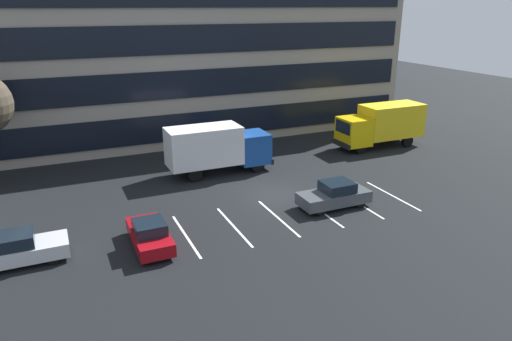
{
  "coord_description": "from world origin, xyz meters",
  "views": [
    {
      "loc": [
        -12.91,
        -25.92,
        11.88
      ],
      "look_at": [
        -0.78,
        1.23,
        1.4
      ],
      "focal_mm": 33.16,
      "sensor_mm": 36.0,
      "label": 1
    }
  ],
  "objects_px": {
    "box_truck_blue": "(217,147)",
    "sedan_charcoal": "(335,195)",
    "sedan_maroon": "(150,234)",
    "sedan_silver": "(19,249)",
    "box_truck_yellow_all": "(382,124)"
  },
  "relations": [
    {
      "from": "sedan_maroon",
      "to": "sedan_silver",
      "type": "relative_size",
      "value": 0.95
    },
    {
      "from": "box_truck_yellow_all",
      "to": "sedan_charcoal",
      "type": "bearing_deg",
      "value": -138.98
    },
    {
      "from": "box_truck_yellow_all",
      "to": "sedan_charcoal",
      "type": "distance_m",
      "value": 14.58
    },
    {
      "from": "box_truck_yellow_all",
      "to": "sedan_maroon",
      "type": "xyz_separation_m",
      "value": [
        -22.51,
        -10.04,
        -1.36
      ]
    },
    {
      "from": "sedan_charcoal",
      "to": "sedan_maroon",
      "type": "distance_m",
      "value": 11.56
    },
    {
      "from": "sedan_charcoal",
      "to": "box_truck_blue",
      "type": "bearing_deg",
      "value": 117.17
    },
    {
      "from": "box_truck_yellow_all",
      "to": "sedan_maroon",
      "type": "distance_m",
      "value": 24.68
    },
    {
      "from": "sedan_charcoal",
      "to": "sedan_silver",
      "type": "xyz_separation_m",
      "value": [
        -17.65,
        0.43,
        -0.01
      ]
    },
    {
      "from": "box_truck_blue",
      "to": "sedan_silver",
      "type": "relative_size",
      "value": 1.76
    },
    {
      "from": "box_truck_blue",
      "to": "sedan_silver",
      "type": "xyz_separation_m",
      "value": [
        -13.13,
        -8.39,
        -1.27
      ]
    },
    {
      "from": "box_truck_blue",
      "to": "sedan_maroon",
      "type": "distance_m",
      "value": 11.76
    },
    {
      "from": "box_truck_yellow_all",
      "to": "sedan_maroon",
      "type": "height_order",
      "value": "box_truck_yellow_all"
    },
    {
      "from": "sedan_maroon",
      "to": "sedan_silver",
      "type": "height_order",
      "value": "sedan_silver"
    },
    {
      "from": "box_truck_yellow_all",
      "to": "box_truck_blue",
      "type": "distance_m",
      "value": 15.5
    },
    {
      "from": "box_truck_blue",
      "to": "sedan_charcoal",
      "type": "bearing_deg",
      "value": -62.83
    }
  ]
}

